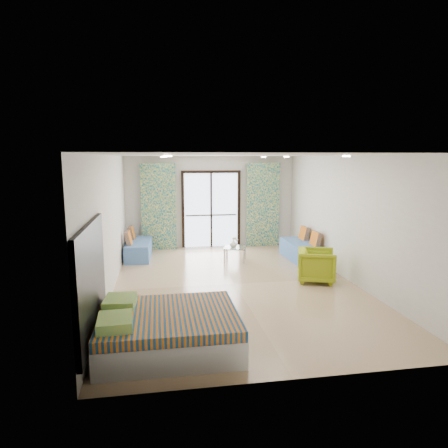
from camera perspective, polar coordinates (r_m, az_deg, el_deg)
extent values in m
cube|color=black|center=(11.81, -1.87, 7.47)|extent=(1.76, 0.08, 0.08)
cube|color=black|center=(11.83, -5.88, 1.88)|extent=(0.08, 0.08, 2.20)
cube|color=black|center=(12.05, 2.13, 2.06)|extent=(0.08, 0.08, 2.20)
cube|color=black|center=(11.91, -1.84, 1.98)|extent=(0.05, 0.06, 2.20)
cube|color=#595451|center=(11.95, -1.85, 1.28)|extent=(1.52, 0.03, 0.04)
cube|color=white|center=(11.65, -9.34, 2.43)|extent=(1.00, 0.10, 2.50)
cube|color=white|center=(12.06, 5.58, 2.75)|extent=(1.00, 0.10, 2.50)
cylinder|color=#FFE0B2|center=(6.00, -8.02, 9.60)|extent=(0.12, 0.12, 0.02)
cylinder|color=#FFE0B2|center=(6.69, 17.07, 9.25)|extent=(0.12, 0.12, 0.02)
cylinder|color=#FFE0B2|center=(9.00, -8.54, 9.50)|extent=(0.12, 0.12, 0.02)
cylinder|color=#FFE0B2|center=(9.47, 8.89, 9.48)|extent=(0.12, 0.12, 0.02)
cylinder|color=#FFE0B2|center=(11.00, -8.73, 9.46)|extent=(0.12, 0.12, 0.02)
cylinder|color=#FFE0B2|center=(11.39, 5.70, 9.52)|extent=(0.12, 0.12, 0.02)
cube|color=black|center=(5.60, -18.44, -7.59)|extent=(0.06, 2.10, 1.50)
cube|color=silver|center=(6.80, -16.91, -4.54)|extent=(0.02, 0.10, 0.10)
cube|color=silver|center=(5.84, -7.77, -15.51)|extent=(1.91, 1.53, 0.38)
cube|color=navy|center=(5.73, -7.83, -13.12)|extent=(1.89, 1.56, 0.14)
cube|color=teal|center=(5.37, -15.30, -13.36)|extent=(0.46, 0.55, 0.13)
cube|color=teal|center=(6.05, -14.61, -10.71)|extent=(0.47, 0.55, 0.13)
cube|color=#4870AD|center=(10.97, -12.05, -3.77)|extent=(0.70, 1.63, 0.36)
cube|color=#4870AD|center=(10.92, -12.09, -2.64)|extent=(0.68, 1.59, 0.09)
cube|color=navy|center=(10.54, -13.51, -1.99)|extent=(0.20, 0.41, 0.37)
cube|color=navy|center=(11.27, -13.07, -1.25)|extent=(0.20, 0.41, 0.37)
cube|color=#4870AD|center=(10.67, 10.92, -4.07)|extent=(0.67, 1.67, 0.37)
cube|color=#4870AD|center=(10.62, 10.96, -2.86)|extent=(0.65, 1.63, 0.09)
cube|color=navy|center=(10.31, 12.96, -2.10)|extent=(0.19, 0.42, 0.38)
cube|color=navy|center=(11.01, 11.39, -1.31)|extent=(0.19, 0.42, 0.38)
cylinder|color=silver|center=(10.15, 0.08, -4.62)|extent=(0.06, 0.06, 0.36)
cylinder|color=silver|center=(10.10, 2.83, -4.70)|extent=(0.06, 0.06, 0.36)
cylinder|color=silver|center=(10.62, 0.42, -3.98)|extent=(0.06, 0.06, 0.36)
cylinder|color=silver|center=(10.57, 3.05, -4.06)|extent=(0.06, 0.06, 0.36)
cube|color=#8CA59E|center=(10.31, 1.60, -3.36)|extent=(0.70, 0.70, 0.02)
sphere|color=white|center=(10.27, 1.85, -2.29)|extent=(0.06, 0.06, 0.06)
sphere|color=white|center=(10.31, 1.63, -2.13)|extent=(0.06, 0.06, 0.06)
sphere|color=white|center=(10.27, 1.35, -2.08)|extent=(0.06, 0.06, 0.06)
sphere|color=white|center=(10.22, 1.58, -2.03)|extent=(0.06, 0.06, 0.06)
imported|color=white|center=(10.25, 1.34, -2.84)|extent=(0.26, 0.26, 0.19)
imported|color=#90A415|center=(8.86, 13.09, -5.57)|extent=(0.91, 0.94, 0.78)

